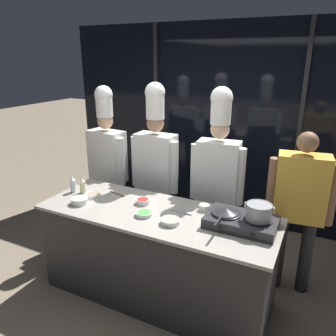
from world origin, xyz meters
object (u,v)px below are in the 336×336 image
(person_guest, at_px, (300,200))
(portable_stove, at_px, (241,221))
(prep_bowl_noodles, at_px, (204,207))
(chef_line, at_px, (218,170))
(prep_bowl_garlic, at_px, (79,200))
(serving_spoon_slotted, at_px, (185,213))
(chef_head, at_px, (107,156))
(prep_bowl_mushrooms, at_px, (93,195))
(frying_pan, at_px, (226,211))
(prep_bowl_bell_pepper, at_px, (143,201))
(chef_sous, at_px, (156,161))
(squeeze_bottle_clear, at_px, (73,185))
(stock_pot, at_px, (259,211))
(squeeze_bottle_oil, at_px, (83,186))
(prep_bowl_ginger, at_px, (170,221))
(prep_bowl_scallions, at_px, (144,214))
(serving_spoon_solid, at_px, (120,194))

(person_guest, bearing_deg, portable_stove, 50.37)
(prep_bowl_noodles, bearing_deg, chef_line, 94.63)
(prep_bowl_garlic, relative_size, serving_spoon_slotted, 0.73)
(chef_head, bearing_deg, prep_bowl_mushrooms, 123.14)
(chef_head, bearing_deg, frying_pan, 166.02)
(prep_bowl_mushrooms, distance_m, prep_bowl_bell_pepper, 0.54)
(prep_bowl_noodles, height_order, chef_head, chef_head)
(chef_line, relative_size, person_guest, 1.22)
(chef_head, height_order, chef_sous, chef_sous)
(squeeze_bottle_clear, height_order, prep_bowl_garlic, squeeze_bottle_clear)
(prep_bowl_garlic, relative_size, person_guest, 0.10)
(stock_pot, relative_size, squeeze_bottle_oil, 1.44)
(chef_line, bearing_deg, chef_sous, -6.76)
(prep_bowl_mushrooms, bearing_deg, person_guest, 19.53)
(prep_bowl_ginger, bearing_deg, prep_bowl_garlic, -178.26)
(portable_stove, distance_m, chef_line, 0.79)
(prep_bowl_scallions, bearing_deg, portable_stove, 12.93)
(squeeze_bottle_clear, distance_m, serving_spoon_slotted, 1.25)
(stock_pot, xyz_separation_m, person_guest, (0.26, 0.61, -0.10))
(squeeze_bottle_oil, bearing_deg, frying_pan, 0.67)
(stock_pot, relative_size, prep_bowl_noodles, 2.40)
(serving_spoon_solid, height_order, chef_head, chef_head)
(prep_bowl_garlic, xyz_separation_m, prep_bowl_noodles, (1.13, 0.40, -0.00))
(prep_bowl_bell_pepper, bearing_deg, portable_stove, -1.43)
(frying_pan, distance_m, chef_line, 0.72)
(squeeze_bottle_oil, bearing_deg, stock_pot, 0.75)
(prep_bowl_garlic, height_order, person_guest, person_guest)
(prep_bowl_garlic, relative_size, prep_bowl_noodles, 1.66)
(prep_bowl_garlic, height_order, serving_spoon_solid, prep_bowl_garlic)
(prep_bowl_noodles, height_order, person_guest, person_guest)
(frying_pan, relative_size, prep_bowl_garlic, 2.71)
(prep_bowl_garlic, relative_size, prep_bowl_scallions, 1.07)
(prep_bowl_garlic, bearing_deg, chef_sous, 68.98)
(squeeze_bottle_oil, bearing_deg, person_guest, 17.11)
(serving_spoon_solid, bearing_deg, chef_sous, 78.91)
(squeeze_bottle_oil, relative_size, prep_bowl_garlic, 1.01)
(chef_line, bearing_deg, prep_bowl_mushrooms, 28.01)
(squeeze_bottle_clear, distance_m, chef_head, 0.74)
(serving_spoon_solid, bearing_deg, person_guest, 17.07)
(serving_spoon_solid, bearing_deg, prep_bowl_noodles, 3.59)
(prep_bowl_garlic, xyz_separation_m, serving_spoon_slotted, (1.00, 0.26, -0.03))
(squeeze_bottle_clear, xyz_separation_m, chef_sous, (0.60, 0.72, 0.14))
(portable_stove, bearing_deg, person_guest, 57.09)
(stock_pot, height_order, prep_bowl_mushrooms, stock_pot)
(stock_pot, distance_m, serving_spoon_slotted, 0.67)
(chef_line, bearing_deg, stock_pot, 125.90)
(squeeze_bottle_clear, relative_size, chef_line, 0.09)
(person_guest, bearing_deg, chef_sous, -8.63)
(serving_spoon_slotted, bearing_deg, prep_bowl_garlic, -165.24)
(squeeze_bottle_clear, relative_size, prep_bowl_scallions, 1.15)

